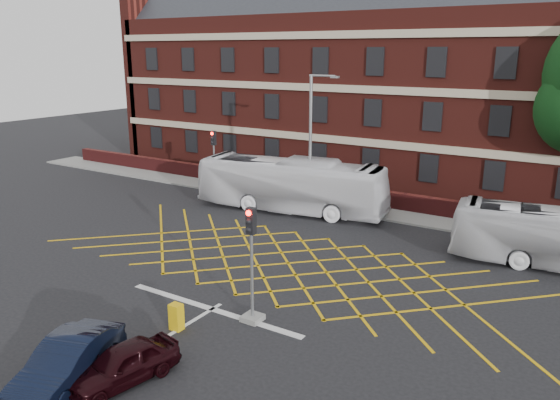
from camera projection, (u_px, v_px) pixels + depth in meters
The scene contains 15 objects.
ground at pixel (264, 278), 23.55m from camera, with size 120.00×120.00×0.00m, color black.
victorian_building at pixel (437, 74), 39.25m from camera, with size 51.00×12.17×20.40m.
boundary_wall at pixel (380, 199), 33.98m from camera, with size 56.00×0.50×1.10m, color #511516.
far_pavement at pixel (374, 210), 33.30m from camera, with size 60.00×3.00×0.12m, color slate.
box_junction_hatching at pixel (288, 263), 25.17m from camera, with size 11.50×0.12×0.02m, color #CC990C.
stop_line at pixel (212, 309), 20.70m from camera, with size 8.00×0.30×0.02m, color silver.
centre_line at pixel (66, 398), 15.41m from camera, with size 0.15×14.00×0.02m, color silver.
bus_left at pixel (291, 185), 33.02m from camera, with size 2.74×11.70×3.26m, color white.
car_navy at pixel (67, 363), 15.91m from camera, with size 1.48×4.23×1.39m, color black.
car_maroon at pixel (123, 364), 16.04m from camera, with size 1.39×3.45×1.17m, color black.
traffic_light_near at pixel (252, 276), 19.37m from camera, with size 0.70×0.70×4.27m.
traffic_light_far at pixel (214, 168), 37.18m from camera, with size 0.70×0.70×4.27m.
street_lamp at pixel (311, 168), 32.29m from camera, with size 2.25×1.00×8.18m.
direction_signs at pixel (213, 170), 38.34m from camera, with size 1.10×0.16×2.20m.
utility_cabinet at pixel (176, 317), 19.09m from camera, with size 0.43×0.36×0.96m, color gold.
Camera 1 is at (12.29, -18.03, 9.49)m, focal length 35.00 mm.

